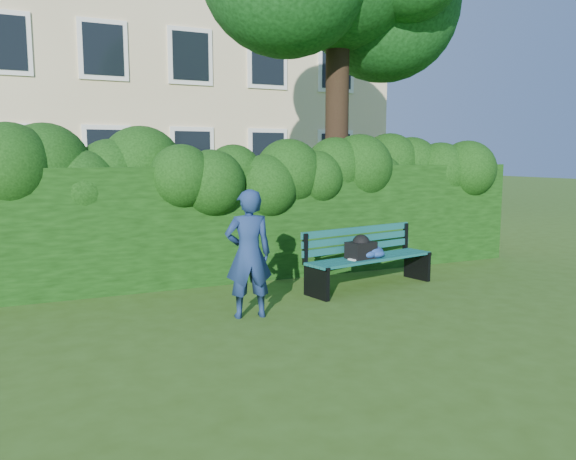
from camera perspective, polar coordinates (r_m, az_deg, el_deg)
name	(u,v)px	position (r m, az deg, el deg)	size (l,w,h in m)	color
ground	(307,308)	(7.33, 1.97, -7.95)	(80.00, 80.00, 0.00)	#345216
apartment_building	(124,36)	(20.94, -16.28, 18.37)	(16.00, 8.08, 12.00)	beige
hedge	(247,221)	(9.15, -4.18, 0.88)	(10.00, 1.00, 1.80)	black
park_bench	(366,254)	(8.41, 7.97, -2.47)	(2.23, 0.97, 0.89)	#0E4947
man_reading	(249,254)	(6.79, -4.03, -2.43)	(0.57, 0.37, 1.56)	navy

